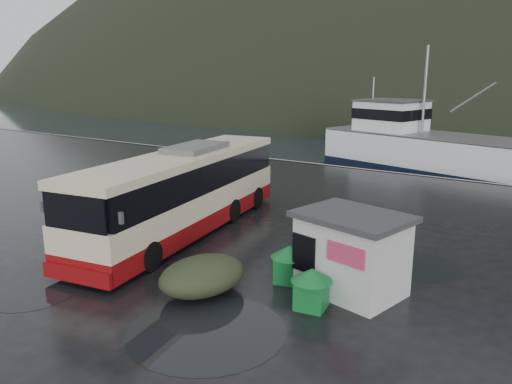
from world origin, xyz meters
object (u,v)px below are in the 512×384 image
Objects in this scene: jersey_barrier_a at (193,287)px; fishing_trawler at (454,161)px; coach_bus at (185,231)px; dome_tent at (203,293)px; waste_bin_left at (289,281)px; white_van at (135,224)px; ticket_kiosk at (350,291)px; waste_bin_right at (311,308)px; jersey_barrier_b at (325,289)px.

fishing_trawler reaches higher than jersey_barrier_a.
dome_tent is (4.76, -4.54, 0.00)m from coach_bus.
waste_bin_left is at bearing 50.95° from dome_tent.
fishing_trawler is at bearing 91.55° from waste_bin_left.
coach_bus is at bearing 18.50° from white_van.
ticket_kiosk is 5.20m from jersey_barrier_a.
jersey_barrier_a is 30.17m from fishing_trawler.
fishing_trawler is (-0.76, 27.96, 0.00)m from waste_bin_left.
white_van is at bearing 169.39° from waste_bin_left.
waste_bin_left is 0.38× the size of ticket_kiosk.
jersey_barrier_a is at bearing 162.41° from dome_tent.
ticket_kiosk is at bearing 11.17° from waste_bin_left.
coach_bus is 26.43m from fishing_trawler.
coach_bus reaches higher than waste_bin_right.
waste_bin_left is at bearing 41.44° from jersey_barrier_a.
white_van reaches higher than jersey_barrier_a.
coach_bus is at bearing -88.66° from fishing_trawler.
jersey_barrier_a is at bearing -148.93° from jersey_barrier_b.
white_van is 10.87m from jersey_barrier_b.
waste_bin_left is 3.01m from dome_tent.
jersey_barrier_b is (3.21, 2.45, 0.00)m from dome_tent.
white_van is 1.93× the size of dome_tent.
fishing_trawler is (-2.07, 27.85, 0.00)m from jersey_barrier_b.
waste_bin_right is 0.79× the size of jersey_barrier_a.
fishing_trawler reaches higher than dome_tent.
white_van reaches higher than waste_bin_left.
waste_bin_right is 0.78× the size of jersey_barrier_b.
white_van is at bearing 150.62° from jersey_barrier_a.
jersey_barrier_b is at bearing 37.27° from dome_tent.
ticket_kiosk is 0.13× the size of fishing_trawler.
ticket_kiosk reaches higher than waste_bin_left.
jersey_barrier_a is at bearing -137.47° from ticket_kiosk.
coach_bus is 7.01m from waste_bin_left.
jersey_barrier_b is at bearing 0.82° from white_van.
white_van is at bearing -94.08° from fishing_trawler.
waste_bin_left is (6.66, -2.20, 0.00)m from coach_bus.
jersey_barrier_b is at bearing -71.50° from fishing_trawler.
ticket_kiosk is at bearing -69.90° from fishing_trawler.
fishing_trawler is at bearing 87.84° from dome_tent.
jersey_barrier_a is at bearing -19.77° from white_van.
waste_bin_left is 0.05× the size of fishing_trawler.
waste_bin_right is at bearing -71.25° from fishing_trawler.
coach_bus is 8.15× the size of jersey_barrier_b.
jersey_barrier_b reaches higher than jersey_barrier_a.
waste_bin_left is 0.43× the size of dome_tent.
fishing_trawler is (-2.31, 29.30, 0.00)m from waste_bin_right.
waste_bin_right is 4.08m from jersey_barrier_a.
ticket_kiosk is 27.70m from fishing_trawler.
jersey_barrier_a is at bearing -78.97° from fishing_trawler.
fishing_trawler reaches higher than waste_bin_right.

